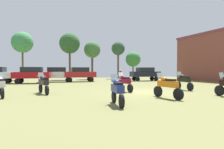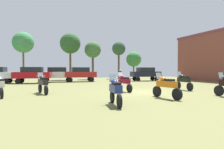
% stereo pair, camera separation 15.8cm
% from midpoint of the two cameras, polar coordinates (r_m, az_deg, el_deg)
% --- Properties ---
extents(ground_plane, '(44.00, 52.00, 0.02)m').
position_cam_midpoint_polar(ground_plane, '(14.77, 7.66, -5.15)').
color(ground_plane, olive).
extents(motorcycle_2, '(0.82, 2.10, 1.48)m').
position_cam_midpoint_polar(motorcycle_2, '(13.69, -30.36, -2.77)').
color(motorcycle_2, black).
rests_on(motorcycle_2, ground).
extents(motorcycle_3, '(0.64, 2.10, 1.46)m').
position_cam_midpoint_polar(motorcycle_3, '(9.15, 1.06, -4.65)').
color(motorcycle_3, black).
rests_on(motorcycle_3, ground).
extents(motorcycle_4, '(0.65, 2.09, 1.47)m').
position_cam_midpoint_polar(motorcycle_4, '(14.83, 3.43, -2.28)').
color(motorcycle_4, black).
rests_on(motorcycle_4, ground).
extents(motorcycle_5, '(0.68, 2.26, 1.50)m').
position_cam_midpoint_polar(motorcycle_5, '(11.75, 15.62, -3.22)').
color(motorcycle_5, black).
rests_on(motorcycle_5, ground).
extents(motorcycle_6, '(0.78, 2.18, 1.48)m').
position_cam_midpoint_polar(motorcycle_6, '(14.35, -19.90, -2.46)').
color(motorcycle_6, black).
rests_on(motorcycle_6, ground).
extents(motorcycle_7, '(0.62, 2.22, 1.51)m').
position_cam_midpoint_polar(motorcycle_7, '(17.01, 20.18, -1.82)').
color(motorcycle_7, black).
rests_on(motorcycle_7, ground).
extents(car_1, '(4.35, 1.93, 2.00)m').
position_cam_midpoint_polar(car_1, '(27.26, -9.62, 0.35)').
color(car_1, black).
rests_on(car_1, ground).
extents(car_2, '(4.52, 2.42, 2.00)m').
position_cam_midpoint_polar(car_2, '(27.33, -16.12, 0.32)').
color(car_2, black).
rests_on(car_2, ground).
extents(car_3, '(4.48, 2.28, 2.00)m').
position_cam_midpoint_polar(car_3, '(29.37, 9.57, 0.43)').
color(car_3, black).
rests_on(car_3, ground).
extents(car_5, '(4.55, 2.52, 2.00)m').
position_cam_midpoint_polar(car_5, '(25.57, -22.73, 0.19)').
color(car_5, black).
rests_on(car_5, ground).
extents(person_3, '(0.47, 0.47, 1.71)m').
position_cam_midpoint_polar(person_3, '(20.64, 2.25, -0.46)').
color(person_3, '#293547').
rests_on(person_3, ground).
extents(tree_1, '(2.92, 2.92, 5.14)m').
position_cam_midpoint_polar(tree_1, '(37.82, 6.11, 4.46)').
color(tree_1, '#4C4A34').
rests_on(tree_1, ground).
extents(tree_2, '(2.88, 2.88, 6.62)m').
position_cam_midpoint_polar(tree_2, '(34.38, -6.00, 7.16)').
color(tree_2, '#503C35').
rests_on(tree_2, ground).
extents(tree_3, '(2.56, 2.56, 7.01)m').
position_cam_midpoint_polar(tree_3, '(37.29, 1.70, 7.51)').
color(tree_3, brown).
rests_on(tree_3, ground).
extents(tree_6, '(3.39, 3.39, 7.82)m').
position_cam_midpoint_polar(tree_6, '(35.04, -25.06, 8.53)').
color(tree_6, brown).
rests_on(tree_6, ground).
extents(tree_7, '(3.42, 3.42, 7.80)m').
position_cam_midpoint_polar(tree_7, '(33.57, -12.53, 8.88)').
color(tree_7, brown).
rests_on(tree_7, ground).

